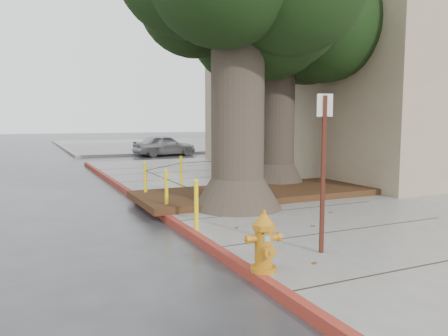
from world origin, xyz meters
The scene contains 14 objects.
ground centered at (0.00, 0.00, 0.00)m, with size 140.00×140.00×0.00m, color #28282B.
sidewalk_main centered at (6.00, 2.50, 0.07)m, with size 16.00×26.00×0.15m, color slate.
sidewalk_far centered at (6.00, 30.00, 0.07)m, with size 16.00×20.00×0.15m, color slate.
curb_red centered at (-2.00, 2.50, 0.07)m, with size 0.14×26.00×0.16m, color maroon.
planter_bed centered at (0.90, 3.90, 0.23)m, with size 6.40×2.60×0.16m, color black.
building_corner centered at (10.00, 8.50, 5.00)m, with size 12.00×13.00×10.00m, color #9B906E.
building_side_white centered at (16.00, 26.00, 4.50)m, with size 10.00×10.00×9.00m, color silver.
building_side_grey centered at (22.00, 32.00, 6.00)m, with size 12.00×14.00×12.00m, color slate.
tree_far centered at (2.64, 5.32, 5.02)m, with size 4.50×3.80×7.17m.
bollard_ring centered at (-0.87, 4.38, 0.66)m, with size 3.79×5.39×0.95m.
fire_hydrant centered at (-1.90, -1.26, 0.56)m, with size 0.44×0.41×0.83m.
signpost centered at (-0.68, -0.91, 1.51)m, with size 0.23×0.10×2.40m.
car_silver centered at (3.14, 19.40, 0.64)m, with size 1.52×3.78×1.29m, color #AFAFB4.
car_red centered at (12.21, 19.38, 0.66)m, with size 1.41×4.03×1.33m, color maroon.
Camera 1 is at (-4.76, -6.15, 2.16)m, focal length 35.00 mm.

